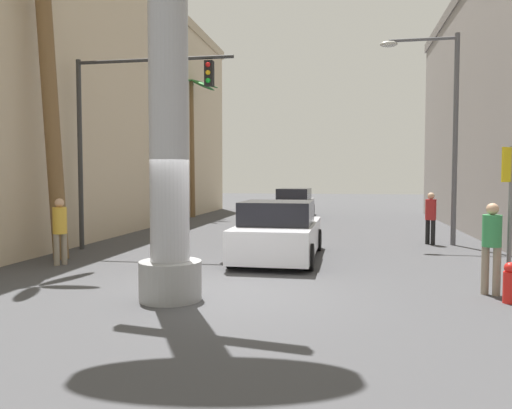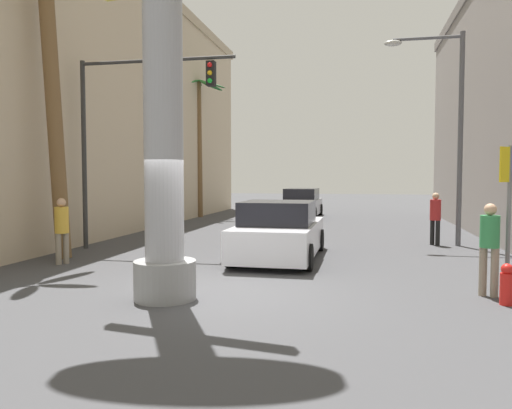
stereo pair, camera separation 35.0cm
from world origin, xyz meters
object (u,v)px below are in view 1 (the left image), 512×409
object	(u,v)px
traffic_light_mast	(126,115)
pedestrian_mid_right	(431,214)
pedestrian_by_sign	(492,241)
palm_tree_far_left	(191,126)
palm_tree_near_left	(49,70)
car_lead	(279,233)
pedestrian_curb_left	(60,226)
crossing_sign	(511,198)
car_far	(294,204)
fire_hydrant	(510,283)
street_lamp	(443,117)

from	to	relation	value
traffic_light_mast	pedestrian_mid_right	xyz separation A→B (m)	(9.12, 2.96, -3.03)
pedestrian_by_sign	pedestrian_mid_right	world-z (taller)	pedestrian_by_sign
palm_tree_far_left	palm_tree_near_left	size ratio (longest dim) A/B	0.87
car_lead	palm_tree_near_left	distance (m)	7.38
palm_tree_far_left	pedestrian_by_sign	distance (m)	19.95
traffic_light_mast	pedestrian_by_sign	distance (m)	10.39
car_lead	pedestrian_curb_left	bearing A→B (deg)	-160.04
crossing_sign	car_far	size ratio (longest dim) A/B	0.60
crossing_sign	pedestrian_by_sign	world-z (taller)	crossing_sign
pedestrian_by_sign	pedestrian_curb_left	bearing A→B (deg)	171.42
palm_tree_near_left	fire_hydrant	xyz separation A→B (m)	(10.48, -2.79, -4.62)
palm_tree_far_left	pedestrian_mid_right	size ratio (longest dim) A/B	4.41
pedestrian_curb_left	crossing_sign	bearing A→B (deg)	-7.47
street_lamp	car_lead	xyz separation A→B (m)	(-4.78, -3.67, -3.39)
street_lamp	traffic_light_mast	size ratio (longest dim) A/B	1.18
pedestrian_by_sign	traffic_light_mast	bearing A→B (deg)	155.81
crossing_sign	pedestrian_by_sign	size ratio (longest dim) A/B	1.62
fire_hydrant	palm_tree_near_left	bearing A→B (deg)	165.10
street_lamp	pedestrian_by_sign	xyz separation A→B (m)	(-0.36, -7.02, -3.09)
traffic_light_mast	pedestrian_by_sign	size ratio (longest dim) A/B	3.31
palm_tree_near_left	pedestrian_by_sign	bearing A→B (deg)	-11.99
crossing_sign	car_far	bearing A→B (deg)	108.67
traffic_light_mast	pedestrian_curb_left	xyz separation A→B (m)	(-0.58, -2.62, -3.04)
car_far	pedestrian_by_sign	bearing A→B (deg)	-72.53
traffic_light_mast	car_far	distance (m)	14.03
car_lead	traffic_light_mast	bearing A→B (deg)	171.21
palm_tree_near_left	pedestrian_curb_left	size ratio (longest dim) A/B	5.15
car_far	pedestrian_mid_right	distance (m)	11.56
pedestrian_by_sign	palm_tree_near_left	bearing A→B (deg)	168.01
car_far	palm_tree_near_left	size ratio (longest dim) A/B	0.54
crossing_sign	fire_hydrant	distance (m)	1.64
palm_tree_far_left	pedestrian_mid_right	distance (m)	14.85
crossing_sign	pedestrian_curb_left	xyz separation A→B (m)	(-10.01, 1.31, -0.85)
palm_tree_near_left	pedestrian_mid_right	distance (m)	12.12
traffic_light_mast	fire_hydrant	size ratio (longest dim) A/B	7.90
crossing_sign	car_lead	world-z (taller)	crossing_sign
crossing_sign	pedestrian_mid_right	xyz separation A→B (m)	(-0.30, 6.89, -0.83)
traffic_light_mast	car_far	xyz separation A→B (m)	(3.66, 13.14, -3.27)
palm_tree_near_left	palm_tree_far_left	bearing A→B (deg)	92.38
pedestrian_by_sign	street_lamp	bearing A→B (deg)	87.08
traffic_light_mast	palm_tree_far_left	bearing A→B (deg)	98.59
traffic_light_mast	street_lamp	bearing A→B (deg)	17.35
car_far	pedestrian_mid_right	world-z (taller)	pedestrian_mid_right
car_far	palm_tree_near_left	xyz separation A→B (m)	(-4.91, -15.02, 4.24)
street_lamp	crossing_sign	world-z (taller)	street_lamp
street_lamp	traffic_light_mast	world-z (taller)	street_lamp
car_far	pedestrian_by_sign	distance (m)	18.05
pedestrian_by_sign	pedestrian_curb_left	world-z (taller)	pedestrian_by_sign
street_lamp	palm_tree_far_left	bearing A→B (deg)	140.76
car_lead	fire_hydrant	bearing A→B (deg)	-40.80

